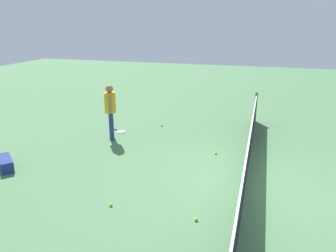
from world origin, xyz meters
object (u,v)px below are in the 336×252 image
at_px(player_near_side, 110,107).
at_px(tennis_ball_stray_left, 196,219).
at_px(tennis_ball_near_player, 111,205).
at_px(tennis_ball_midcourt, 216,153).
at_px(tennis_ball_baseline, 162,126).
at_px(equipment_bag, 5,163).
at_px(tennis_racket_near_player, 120,131).

xyz_separation_m(player_near_side, tennis_ball_stray_left, (3.57, 3.43, -0.98)).
height_order(tennis_ball_near_player, tennis_ball_stray_left, same).
relative_size(tennis_ball_midcourt, tennis_ball_baseline, 1.00).
relative_size(tennis_ball_midcourt, equipment_bag, 0.08).
bearing_deg(tennis_racket_near_player, tennis_ball_near_player, 22.06).
bearing_deg(tennis_ball_midcourt, equipment_bag, -64.44).
relative_size(player_near_side, tennis_ball_stray_left, 25.76).
xyz_separation_m(tennis_ball_stray_left, equipment_bag, (-0.89, -5.06, 0.11)).
bearing_deg(tennis_ball_midcourt, tennis_ball_baseline, -131.39).
xyz_separation_m(tennis_racket_near_player, equipment_bag, (3.36, -1.61, 0.13)).
xyz_separation_m(tennis_racket_near_player, tennis_ball_near_player, (4.24, 1.72, 0.02)).
bearing_deg(equipment_bag, player_near_side, 148.68).
relative_size(tennis_ball_midcourt, tennis_ball_stray_left, 1.00).
height_order(player_near_side, tennis_ball_baseline, player_near_side).
distance_m(player_near_side, tennis_ball_midcourt, 3.46).
distance_m(player_near_side, tennis_racket_near_player, 1.20).
bearing_deg(tennis_ball_baseline, tennis_ball_midcourt, 48.61).
bearing_deg(tennis_racket_near_player, player_near_side, 2.37).
height_order(player_near_side, tennis_ball_stray_left, player_near_side).
bearing_deg(tennis_racket_near_player, tennis_ball_midcourt, 73.39).
distance_m(player_near_side, tennis_ball_stray_left, 5.05).
distance_m(player_near_side, tennis_ball_near_player, 4.06).
distance_m(tennis_racket_near_player, tennis_ball_baseline, 1.48).
xyz_separation_m(tennis_racket_near_player, tennis_ball_midcourt, (0.99, 3.34, 0.02)).
bearing_deg(tennis_ball_near_player, tennis_ball_midcourt, 153.47).
xyz_separation_m(tennis_ball_near_player, tennis_ball_stray_left, (0.01, 1.74, 0.00)).
bearing_deg(tennis_ball_midcourt, player_near_side, -95.55).
relative_size(tennis_ball_near_player, tennis_ball_baseline, 1.00).
distance_m(player_near_side, equipment_bag, 3.26).
xyz_separation_m(tennis_racket_near_player, tennis_ball_baseline, (-0.92, 1.16, 0.02)).
xyz_separation_m(tennis_ball_near_player, equipment_bag, (-0.88, -3.32, 0.11)).
height_order(player_near_side, tennis_racket_near_player, player_near_side).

